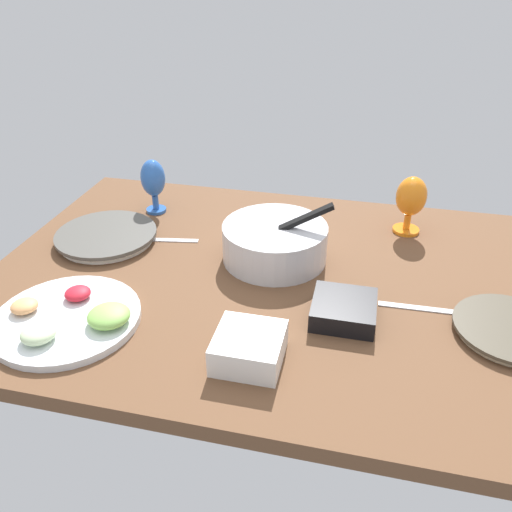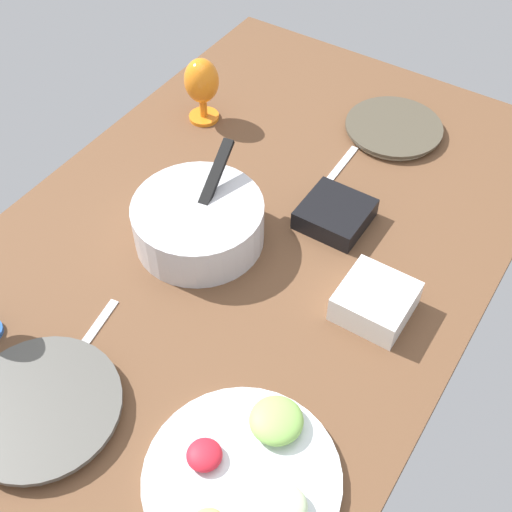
% 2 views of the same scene
% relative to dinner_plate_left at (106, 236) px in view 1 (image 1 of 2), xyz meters
% --- Properties ---
extents(ground_plane, '(1.60, 1.04, 0.04)m').
position_rel_dinner_plate_left_xyz_m(ground_plane, '(0.56, -0.07, -0.03)').
color(ground_plane, brown).
extents(dinner_plate_left, '(0.29, 0.29, 0.03)m').
position_rel_dinner_plate_left_xyz_m(dinner_plate_left, '(0.00, 0.00, 0.00)').
color(dinner_plate_left, silver).
rests_on(dinner_plate_left, ground_plane).
extents(dinner_plate_right, '(0.25, 0.25, 0.02)m').
position_rel_dinner_plate_left_xyz_m(dinner_plate_right, '(1.08, -0.19, -0.00)').
color(dinner_plate_right, beige).
rests_on(dinner_plate_right, ground_plane).
extents(mixing_bowl, '(0.30, 0.29, 0.18)m').
position_rel_dinner_plate_left_xyz_m(mixing_bowl, '(0.50, 0.01, 0.04)').
color(mixing_bowl, silver).
rests_on(mixing_bowl, ground_plane).
extents(fruit_platter, '(0.34, 0.34, 0.06)m').
position_rel_dinner_plate_left_xyz_m(fruit_platter, '(0.10, -0.38, 0.00)').
color(fruit_platter, silver).
rests_on(fruit_platter, ground_plane).
extents(hurricane_glass_orange, '(0.09, 0.09, 0.18)m').
position_rel_dinner_plate_left_xyz_m(hurricane_glass_orange, '(0.86, 0.26, 0.09)').
color(hurricane_glass_orange, orange).
rests_on(hurricane_glass_orange, ground_plane).
extents(hurricane_glass_blue, '(0.08, 0.08, 0.18)m').
position_rel_dinner_plate_left_xyz_m(hurricane_glass_blue, '(0.07, 0.22, 0.09)').
color(hurricane_glass_blue, '#2D5EB2').
rests_on(hurricane_glass_blue, ground_plane).
extents(square_bowl_black, '(0.15, 0.15, 0.05)m').
position_rel_dinner_plate_left_xyz_m(square_bowl_black, '(0.71, -0.21, 0.01)').
color(square_bowl_black, black).
rests_on(square_bowl_black, ground_plane).
extents(square_bowl_white, '(0.14, 0.14, 0.06)m').
position_rel_dinner_plate_left_xyz_m(square_bowl_white, '(0.53, -0.40, 0.02)').
color(square_bowl_white, white).
rests_on(square_bowl_white, ground_plane).
extents(fork_by_left_plate, '(0.18, 0.05, 0.01)m').
position_rel_dinner_plate_left_xyz_m(fork_by_left_plate, '(0.18, 0.04, -0.01)').
color(fork_by_left_plate, silver).
rests_on(fork_by_left_plate, ground_plane).
extents(fork_by_right_plate, '(0.18, 0.02, 0.01)m').
position_rel_dinner_plate_left_xyz_m(fork_by_right_plate, '(0.88, -0.14, -0.01)').
color(fork_by_right_plate, silver).
rests_on(fork_by_right_plate, ground_plane).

